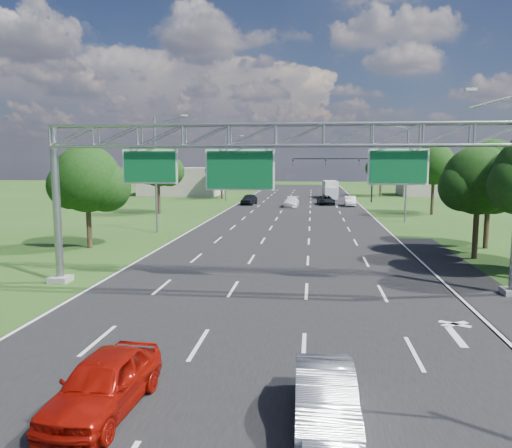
# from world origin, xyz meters

# --- Properties ---
(ground) EXTENTS (220.00, 220.00, 0.00)m
(ground) POSITION_xyz_m (0.00, 30.00, 0.00)
(ground) COLOR #234414
(ground) RESTS_ON ground
(road) EXTENTS (18.00, 180.00, 0.02)m
(road) POSITION_xyz_m (0.00, 30.00, 0.00)
(road) COLOR black
(road) RESTS_ON ground
(road_flare) EXTENTS (3.00, 30.00, 0.02)m
(road_flare) POSITION_xyz_m (10.20, 14.00, 0.00)
(road_flare) COLOR black
(road_flare) RESTS_ON ground
(sign_gantry) EXTENTS (23.50, 1.00, 9.56)m
(sign_gantry) POSITION_xyz_m (0.33, 12.00, 6.89)
(sign_gantry) COLOR gray
(sign_gantry) RESTS_ON ground
(traffic_signal) EXTENTS (12.21, 0.24, 7.00)m
(traffic_signal) POSITION_xyz_m (7.48, 65.00, 5.17)
(traffic_signal) COLOR black
(traffic_signal) RESTS_ON ground
(streetlight_l_near) EXTENTS (2.97, 0.22, 10.16)m
(streetlight_l_near) POSITION_xyz_m (-11.30, 30.00, 5.58)
(streetlight_l_near) COLOR gray
(streetlight_l_near) RESTS_ON ground
(streetlight_l_far) EXTENTS (2.97, 0.22, 10.16)m
(streetlight_l_far) POSITION_xyz_m (-11.30, 65.00, 5.58)
(streetlight_l_far) COLOR gray
(streetlight_l_far) RESTS_ON ground
(streetlight_r_mid) EXTENTS (2.97, 0.22, 10.16)m
(streetlight_r_mid) POSITION_xyz_m (11.30, 40.00, 5.58)
(streetlight_r_mid) COLOR gray
(streetlight_r_mid) RESTS_ON ground
(tree_verge_la) EXTENTS (5.76, 4.80, 7.40)m
(tree_verge_la) POSITION_xyz_m (-13.92, 22.04, 4.76)
(tree_verge_la) COLOR #2D2116
(tree_verge_la) RESTS_ON ground
(tree_verge_lb) EXTENTS (5.76, 4.80, 8.06)m
(tree_verge_lb) POSITION_xyz_m (-15.92, 45.04, 5.41)
(tree_verge_lb) COLOR #2D2116
(tree_verge_lb) RESTS_ON ground
(tree_verge_lc) EXTENTS (5.76, 4.80, 7.62)m
(tree_verge_lc) POSITION_xyz_m (-12.92, 70.04, 4.98)
(tree_verge_lc) COLOR #2D2116
(tree_verge_lc) RESTS_ON ground
(tree_verge_rd) EXTENTS (5.76, 4.80, 8.28)m
(tree_verge_rd) POSITION_xyz_m (16.08, 48.04, 5.63)
(tree_verge_rd) COLOR #2D2116
(tree_verge_rd) RESTS_ON ground
(tree_verge_re) EXTENTS (5.76, 4.80, 7.84)m
(tree_verge_re) POSITION_xyz_m (14.08, 78.04, 5.20)
(tree_verge_re) COLOR #2D2116
(tree_verge_re) RESTS_ON ground
(building_left) EXTENTS (14.00, 10.00, 5.00)m
(building_left) POSITION_xyz_m (-22.00, 78.00, 2.50)
(building_left) COLOR #A09886
(building_left) RESTS_ON ground
(building_right) EXTENTS (12.00, 9.00, 4.00)m
(building_right) POSITION_xyz_m (24.00, 82.00, 2.00)
(building_right) COLOR #A09886
(building_right) RESTS_ON ground
(red_coupe) EXTENTS (2.05, 4.46, 1.48)m
(red_coupe) POSITION_xyz_m (-3.14, -0.73, 0.74)
(red_coupe) COLOR #9C0F07
(red_coupe) RESTS_ON ground
(silver_sedan) EXTENTS (1.55, 4.16, 1.36)m
(silver_sedan) POSITION_xyz_m (2.38, -0.76, 0.68)
(silver_sedan) COLOR #A8AEB4
(silver_sedan) RESTS_ON ground
(car_queue_a) EXTENTS (2.14, 4.76, 1.35)m
(car_queue_a) POSITION_xyz_m (-0.79, 56.06, 0.68)
(car_queue_a) COLOR white
(car_queue_a) RESTS_ON ground
(car_queue_b) EXTENTS (2.68, 4.93, 1.31)m
(car_queue_b) POSITION_xyz_m (3.99, 60.02, 0.66)
(car_queue_b) COLOR black
(car_queue_b) RESTS_ON ground
(car_queue_c) EXTENTS (2.25, 4.66, 1.54)m
(car_queue_c) POSITION_xyz_m (-7.02, 58.93, 0.77)
(car_queue_c) COLOR black
(car_queue_c) RESTS_ON ground
(car_queue_d) EXTENTS (1.55, 4.19, 1.37)m
(car_queue_d) POSITION_xyz_m (7.29, 58.24, 0.68)
(car_queue_d) COLOR silver
(car_queue_d) RESTS_ON ground
(box_truck) EXTENTS (2.61, 7.71, 2.87)m
(box_truck) POSITION_xyz_m (5.04, 73.15, 1.38)
(box_truck) COLOR beige
(box_truck) RESTS_ON ground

